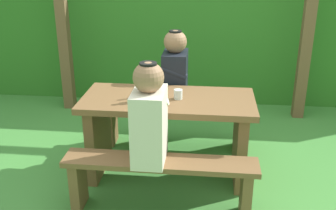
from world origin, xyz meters
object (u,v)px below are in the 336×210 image
picnic_table (168,123)px  bench_near (160,175)px  bottle_left (154,85)px  bottle_right (145,90)px  drinking_glass (178,94)px  person_white_shirt (149,117)px  person_black_coat (175,72)px  bench_far (174,117)px

picnic_table → bench_near: 0.56m
bottle_left → bottle_right: (-0.05, -0.12, -0.01)m
drinking_glass → bottle_right: bottle_right is taller
picnic_table → person_white_shirt: bearing=-97.8°
bottle_right → bottle_left: bearing=66.9°
picnic_table → person_white_shirt: size_ratio=1.95×
picnic_table → bench_near: (0.00, -0.53, -0.17)m
drinking_glass → person_black_coat: bearing=97.8°
bench_near → bottle_left: 0.77m
person_white_shirt → bottle_right: person_white_shirt is taller
bench_far → bottle_left: (-0.12, -0.49, 0.49)m
person_white_shirt → picnic_table: bearing=82.2°
picnic_table → bottle_left: bottle_left is taller
person_black_coat → bottle_right: person_black_coat is taller
person_black_coat → bottle_left: bearing=-105.0°
person_white_shirt → bottle_right: 0.46m
bench_near → bottle_left: size_ratio=5.78×
bottle_left → bottle_right: bottle_left is taller
picnic_table → drinking_glass: (0.08, -0.01, 0.26)m
picnic_table → bench_far: size_ratio=1.00×
bench_far → person_black_coat: 0.45m
bench_far → bottle_left: size_ratio=5.78×
bottle_right → picnic_table: bearing=24.3°
bench_far → person_white_shirt: person_white_shirt is taller
bottle_right → drinking_glass: bearing=14.6°
picnic_table → person_black_coat: (0.01, 0.53, 0.28)m
person_black_coat → bottle_right: bearing=-106.7°
bench_near → bench_far: same height
bench_far → bottle_left: bearing=-103.9°
drinking_glass → person_white_shirt: bearing=-106.7°
bench_near → bottle_right: bottle_right is taller
person_black_coat → drinking_glass: person_black_coat is taller
drinking_glass → bottle_left: bottle_left is taller
bench_near → person_black_coat: 1.16m
picnic_table → bench_far: 0.56m
person_black_coat → bottle_left: person_black_coat is taller
person_white_shirt → drinking_glass: (0.16, 0.52, -0.02)m
person_white_shirt → person_black_coat: same height
picnic_table → bottle_right: (-0.17, -0.08, 0.31)m
bench_near → drinking_glass: 0.69m
person_white_shirt → drinking_glass: person_white_shirt is taller
person_black_coat → drinking_glass: (0.07, -0.54, -0.02)m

